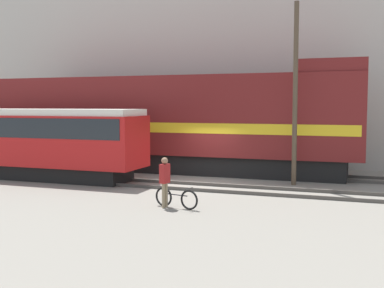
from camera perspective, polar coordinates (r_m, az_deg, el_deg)
name	(u,v)px	position (r m, az deg, el deg)	size (l,w,h in m)	color
ground_plane	(202,183)	(22.01, 1.16, -4.60)	(120.00, 120.00, 0.00)	gray
track_near	(191,186)	(20.61, -0.17, -5.04)	(60.00, 1.51, 0.14)	#47423D
track_far	(221,172)	(24.88, 3.42, -3.36)	(60.00, 1.51, 0.14)	#47423D
building_backdrop	(251,72)	(31.21, 6.99, 8.43)	(46.56, 6.00, 11.22)	#B7B2A8
freight_locomotive	(172,122)	(25.55, -2.40, 2.60)	(19.72, 3.04, 5.62)	black
streetcar	(26,139)	(24.60, -19.07, 0.62)	(12.04, 2.54, 3.35)	black
bicycle	(176,198)	(16.62, -1.88, -6.43)	(1.72, 0.55, 0.75)	black
person	(165,177)	(16.59, -3.25, -3.93)	(0.29, 0.40, 1.75)	#8C7A5B
utility_pole_left	(295,94)	(21.57, 12.13, 5.76)	(0.21, 0.21, 7.99)	#4C3D2D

